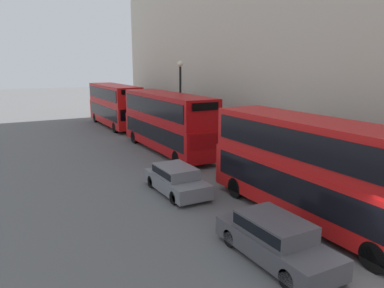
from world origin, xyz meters
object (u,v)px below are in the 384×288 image
(bus_second_in_queue, at_px, (167,120))
(car_dark_sedan, at_px, (275,238))
(bus_third_in_queue, at_px, (114,104))
(car_hatchback, at_px, (176,179))
(pedestrian, at_px, (177,129))
(bus_leading, at_px, (314,167))

(bus_second_in_queue, height_order, car_dark_sedan, bus_second_in_queue)
(bus_second_in_queue, height_order, bus_third_in_queue, bus_second_in_queue)
(car_dark_sedan, relative_size, car_hatchback, 1.07)
(bus_second_in_queue, xyz_separation_m, car_dark_sedan, (-3.40, -15.99, -1.60))
(pedestrian, bearing_deg, bus_second_in_queue, -124.24)
(bus_leading, height_order, bus_second_in_queue, bus_second_in_queue)
(bus_third_in_queue, bearing_deg, pedestrian, -70.86)
(bus_third_in_queue, bearing_deg, car_dark_sedan, -96.69)
(car_dark_sedan, bearing_deg, pedestrian, 72.61)
(car_hatchback, height_order, pedestrian, pedestrian)
(bus_second_in_queue, bearing_deg, bus_leading, -90.00)
(bus_second_in_queue, bearing_deg, car_dark_sedan, -102.00)
(bus_leading, bearing_deg, bus_second_in_queue, 90.00)
(bus_second_in_queue, relative_size, pedestrian, 6.46)
(bus_third_in_queue, relative_size, car_dark_sedan, 2.29)
(car_dark_sedan, bearing_deg, bus_leading, 26.74)
(bus_leading, bearing_deg, bus_third_in_queue, 90.00)
(pedestrian, bearing_deg, car_dark_sedan, -107.39)
(car_dark_sedan, xyz_separation_m, pedestrian, (6.38, 20.38, 0.04))
(car_hatchback, bearing_deg, car_dark_sedan, -90.00)
(car_hatchback, relative_size, pedestrian, 2.49)
(bus_second_in_queue, bearing_deg, bus_third_in_queue, 90.00)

